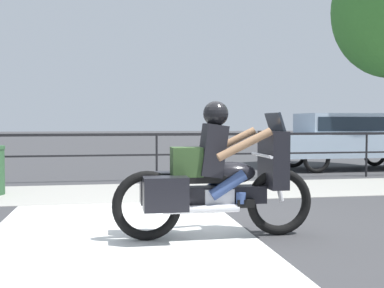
{
  "coord_description": "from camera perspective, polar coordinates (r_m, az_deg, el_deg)",
  "views": [
    {
      "loc": [
        -1.07,
        -5.68,
        1.34
      ],
      "look_at": [
        -0.06,
        0.1,
        1.07
      ],
      "focal_mm": 45.0,
      "sensor_mm": 36.0,
      "label": 1
    }
  ],
  "objects": [
    {
      "name": "crosswalk_band",
      "position": [
        5.65,
        -8.44,
        -11.04
      ],
      "size": [
        3.09,
        6.0,
        0.01
      ],
      "primitive_type": "cube",
      "color": "silver",
      "rests_on": "ground"
    },
    {
      "name": "parked_car",
      "position": [
        14.02,
        17.68,
        0.79
      ],
      "size": [
        4.14,
        1.7,
        1.56
      ],
      "rotation": [
        0.0,
        0.0,
        -0.02
      ],
      "color": "#9EB2C6",
      "rests_on": "ground"
    },
    {
      "name": "motorcycle",
      "position": [
        5.54,
        2.7,
        -4.06
      ],
      "size": [
        2.35,
        0.76,
        1.57
      ],
      "rotation": [
        0.0,
        0.0,
        0.05
      ],
      "color": "black",
      "rests_on": "ground"
    },
    {
      "name": "ground_plane",
      "position": [
        5.94,
        0.73,
        -10.37
      ],
      "size": [
        120.0,
        120.0,
        0.0
      ],
      "primitive_type": "plane",
      "color": "#38383A"
    },
    {
      "name": "fence_railing",
      "position": [
        10.78,
        -4.21,
        0.09
      ],
      "size": [
        36.0,
        0.05,
        1.08
      ],
      "color": "black",
      "rests_on": "ground"
    },
    {
      "name": "sidewalk_band",
      "position": [
        9.24,
        -3.18,
        -5.62
      ],
      "size": [
        44.0,
        2.4,
        0.01
      ],
      "primitive_type": "cube",
      "color": "#99968E",
      "rests_on": "ground"
    }
  ]
}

